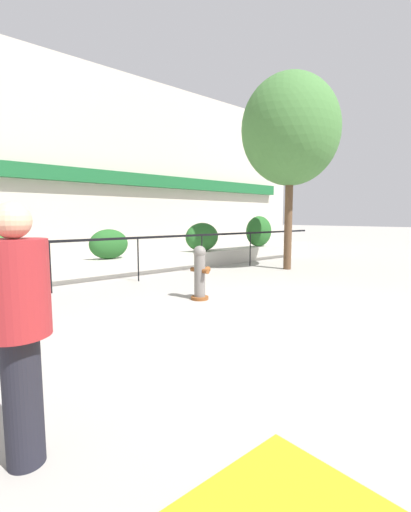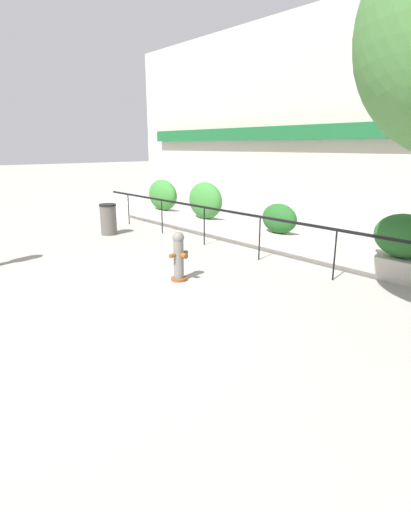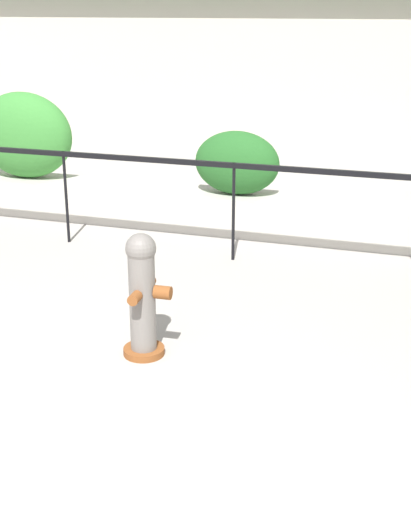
# 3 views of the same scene
# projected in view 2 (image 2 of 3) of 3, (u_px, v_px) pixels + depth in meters

# --- Properties ---
(ground_plane) EXTENTS (120.00, 120.00, 0.00)m
(ground_plane) POSITION_uv_depth(u_px,v_px,m) (77.00, 309.00, 7.18)
(ground_plane) COLOR #9E9991
(building_facade) EXTENTS (30.00, 1.36, 8.00)m
(building_facade) POSITION_uv_depth(u_px,v_px,m) (400.00, 111.00, 13.72)
(building_facade) COLOR beige
(building_facade) RESTS_ON ground
(planter_wall_low) EXTENTS (18.00, 0.70, 0.50)m
(planter_wall_low) POSITION_uv_depth(u_px,v_px,m) (286.00, 244.00, 10.92)
(planter_wall_low) COLOR #B7B2A8
(planter_wall_low) RESTS_ON ground
(fence_railing_segment) EXTENTS (15.00, 0.05, 1.15)m
(fence_railing_segment) POSITION_uv_depth(u_px,v_px,m) (260.00, 221.00, 10.01)
(fence_railing_segment) COLOR black
(fence_railing_segment) RESTS_ON ground
(hedge_bush_0) EXTENTS (1.55, 0.65, 1.13)m
(hedge_bush_0) POSITION_uv_depth(u_px,v_px,m) (163.00, 195.00, 14.89)
(hedge_bush_0) COLOR #387F33
(hedge_bush_0) RESTS_ON planter_wall_low
(hedge_bush_1) EXTENTS (1.45, 0.69, 1.20)m
(hedge_bush_1) POSITION_uv_depth(u_px,v_px,m) (205.00, 201.00, 13.13)
(hedge_bush_1) COLOR #387F33
(hedge_bush_1) RESTS_ON planter_wall_low
(hedge_bush_2) EXTENTS (1.11, 0.58, 0.82)m
(hedge_bush_2) POSITION_uv_depth(u_px,v_px,m) (279.00, 219.00, 10.94)
(hedge_bush_2) COLOR #235B23
(hedge_bush_2) RESTS_ON planter_wall_low
(hedge_bush_3) EXTENTS (1.32, 0.70, 0.96)m
(hedge_bush_3) POSITION_uv_depth(u_px,v_px,m) (404.00, 236.00, 8.48)
(hedge_bush_3) COLOR #235B23
(hedge_bush_3) RESTS_ON planter_wall_low
(fire_hydrant) EXTENTS (0.44, 0.48, 1.08)m
(fire_hydrant) POSITION_uv_depth(u_px,v_px,m) (179.00, 256.00, 8.58)
(fire_hydrant) COLOR brown
(fire_hydrant) RESTS_ON ground
(trash_bin) EXTENTS (0.55, 0.55, 1.01)m
(trash_bin) POSITION_uv_depth(u_px,v_px,m) (108.00, 219.00, 13.09)
(trash_bin) COLOR #56514C
(trash_bin) RESTS_ON ground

